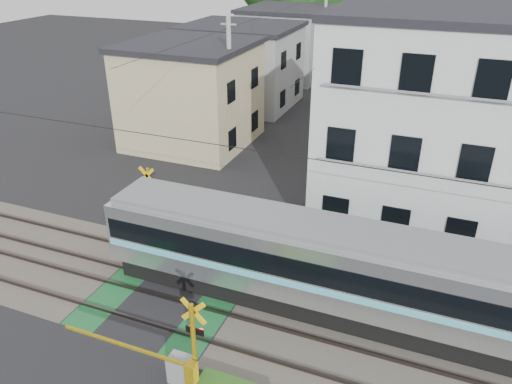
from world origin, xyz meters
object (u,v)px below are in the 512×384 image
at_px(crossing_signal_near, 182,365).
at_px(pedestrian, 335,90).
at_px(apartment_block, 447,122).
at_px(crossing_signal_far, 161,216).

height_order(crossing_signal_near, pedestrian, crossing_signal_near).
relative_size(apartment_block, pedestrian, 5.60).
bearing_deg(crossing_signal_far, pedestrian, 84.26).
xyz_separation_m(crossing_signal_near, pedestrian, (-2.87, 30.15, 0.20)).
relative_size(crossing_signal_far, pedestrian, 2.60).
height_order(apartment_block, pedestrian, apartment_block).
xyz_separation_m(crossing_signal_near, apartment_block, (5.91, 13.15, 3.94)).
xyz_separation_m(crossing_signal_near, crossing_signal_far, (-5.17, 7.31, 0.00)).
bearing_deg(crossing_signal_near, pedestrian, 95.45).
bearing_deg(crossing_signal_far, apartment_block, 27.78).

